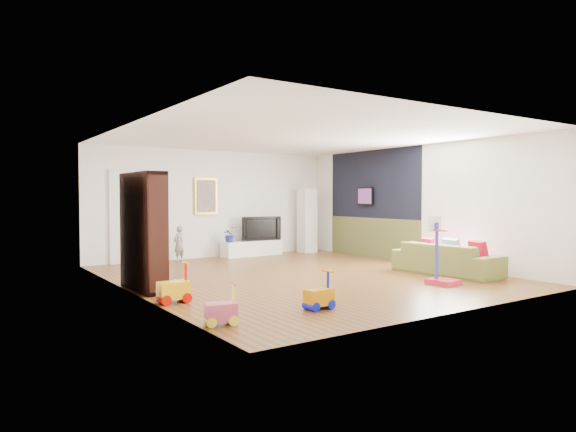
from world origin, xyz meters
TOP-DOWN VIEW (x-y plane):
  - floor at (0.00, 0.00)m, footprint 6.50×7.50m
  - ceiling at (0.00, 0.00)m, footprint 6.50×7.50m
  - wall_back at (0.00, 3.75)m, footprint 6.50×0.00m
  - wall_front at (0.00, -3.75)m, footprint 6.50×0.00m
  - wall_left at (-3.25, 0.00)m, footprint 0.00×7.50m
  - wall_right at (3.25, 0.00)m, footprint 0.00×7.50m
  - navy_accent at (3.23, 1.40)m, footprint 0.01×3.20m
  - olive_wainscot at (3.23, 1.40)m, footprint 0.01×3.20m
  - doorway at (-1.90, 3.71)m, footprint 1.45×0.06m
  - painting_back at (-0.25, 3.71)m, footprint 0.62×0.06m
  - artwork_right at (3.17, 1.60)m, footprint 0.04×0.56m
  - media_console at (0.92, 3.44)m, footprint 1.69×0.53m
  - tall_cabinet at (2.59, 3.31)m, footprint 0.41×0.41m
  - bookshelf at (-3.01, 0.19)m, footprint 0.38×1.33m
  - sofa at (2.52, -1.48)m, footprint 0.97×2.17m
  - basketball_hoop at (1.52, -2.21)m, footprint 0.45×0.53m
  - ride_on_yellow at (-2.98, -1.06)m, footprint 0.44×0.27m
  - ride_on_orange at (-1.49, -2.57)m, footprint 0.40×0.26m
  - ride_on_pink at (-2.99, -2.60)m, footprint 0.42×0.31m
  - child at (-1.14, 3.31)m, footprint 0.37×0.32m
  - tv at (1.17, 3.46)m, footprint 1.10×0.27m
  - vase_plant at (0.25, 3.41)m, footprint 0.38×0.34m
  - pillow_left at (2.72, -2.06)m, footprint 0.22×0.43m
  - pillow_center at (2.73, -1.44)m, footprint 0.20×0.43m
  - pillow_right at (2.69, -0.89)m, footprint 0.19×0.38m

SIDE VIEW (x-z plane):
  - floor at x=0.00m, z-range 0.00..0.00m
  - media_console at x=0.92m, z-range 0.00..0.39m
  - ride_on_pink at x=-2.99m, z-range 0.00..0.50m
  - ride_on_orange at x=-1.49m, z-range 0.00..0.52m
  - ride_on_yellow at x=-2.98m, z-range 0.00..0.58m
  - sofa at x=2.52m, z-range 0.00..0.62m
  - child at x=-1.14m, z-range 0.00..0.85m
  - pillow_center at x=2.73m, z-range 0.28..0.70m
  - pillow_right at x=2.69m, z-range 0.30..0.67m
  - pillow_left at x=2.72m, z-range 0.28..0.70m
  - olive_wainscot at x=3.23m, z-range 0.00..1.00m
  - vase_plant at x=0.25m, z-range 0.39..0.78m
  - basketball_hoop at x=1.52m, z-range 0.00..1.21m
  - tv at x=1.17m, z-range 0.39..1.02m
  - tall_cabinet at x=2.59m, z-range 0.00..1.75m
  - bookshelf at x=-3.01m, z-range 0.00..1.93m
  - doorway at x=-1.90m, z-range 0.00..2.10m
  - wall_back at x=0.00m, z-range 0.00..2.70m
  - wall_front at x=0.00m, z-range 0.00..2.70m
  - wall_left at x=-3.25m, z-range 0.00..2.70m
  - wall_right at x=3.25m, z-range 0.00..2.70m
  - artwork_right at x=3.17m, z-range 1.32..1.78m
  - painting_back at x=-0.25m, z-range 1.09..2.01m
  - navy_accent at x=3.23m, z-range 1.00..2.70m
  - ceiling at x=0.00m, z-range 2.70..2.70m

